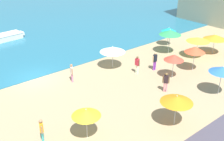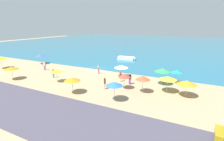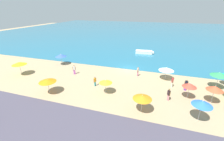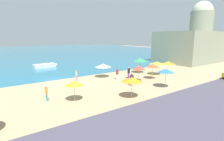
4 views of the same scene
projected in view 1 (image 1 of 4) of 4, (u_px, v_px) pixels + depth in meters
The scene contains 17 objects.
ground_plane at pixel (36, 79), 25.43m from camera, with size 160.00×160.00×0.00m, color tan.
beach_umbrella_0 at pixel (195, 49), 26.17m from camera, with size 1.93×1.93×2.48m.
beach_umbrella_1 at pixel (174, 57), 24.74m from camera, with size 1.78×1.78×2.36m.
beach_umbrella_2 at pixel (215, 37), 30.22m from camera, with size 2.47×2.47×2.24m.
beach_umbrella_3 at pixel (169, 29), 32.51m from camera, with size 1.74×1.74×2.25m.
beach_umbrella_5 at pixel (222, 70), 21.96m from camera, with size 2.06×2.06×2.53m.
beach_umbrella_7 at pixel (177, 99), 18.29m from camera, with size 2.18×2.18×2.30m.
beach_umbrella_8 at pixel (198, 39), 29.10m from camera, with size 2.42×2.42×2.33m.
beach_umbrella_9 at pixel (113, 49), 26.79m from camera, with size 2.47×2.47×2.25m.
beach_umbrella_10 at pixel (86, 113), 17.09m from camera, with size 1.84×1.84×2.18m.
beach_umbrella_11 at pixel (170, 32), 30.08m from camera, with size 2.37×2.37×2.73m.
bather_0 at pixel (155, 60), 26.70m from camera, with size 0.57×0.25×1.83m.
bather_1 at pixel (137, 64), 26.04m from camera, with size 0.25×0.57×1.74m.
bather_3 at pixel (42, 129), 17.24m from camera, with size 0.34×0.54×1.59m.
bather_4 at pixel (72, 72), 24.51m from camera, with size 0.34×0.54×1.70m.
bather_5 at pixel (166, 81), 22.86m from camera, with size 0.39×0.48×1.73m.
skiff_nearshore at pixel (4, 37), 34.78m from camera, with size 4.82×2.18×0.74m.
Camera 1 is at (-9.08, -21.92, 11.50)m, focal length 45.00 mm.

